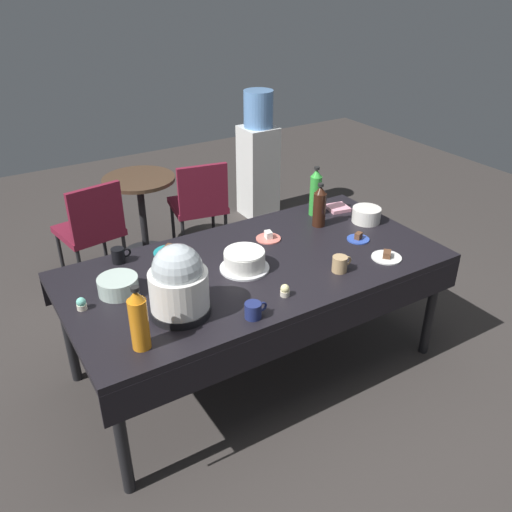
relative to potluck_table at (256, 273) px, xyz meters
name	(u,v)px	position (x,y,z in m)	size (l,w,h in m)	color
ground	(256,364)	(0.00, 0.00, -0.69)	(9.00, 9.00, 0.00)	#383330
potluck_table	(256,273)	(0.00, 0.00, 0.00)	(2.20, 1.10, 0.75)	black
frosted_layer_cake	(244,260)	(-0.09, -0.02, 0.12)	(0.28, 0.28, 0.11)	silver
slow_cooker	(179,283)	(-0.58, -0.23, 0.24)	(0.30, 0.30, 0.38)	black
glass_salad_bowl	(118,285)	(-0.78, 0.11, 0.11)	(0.21, 0.21, 0.09)	#B2C6BC
ceramic_snack_bowl	(366,215)	(0.93, 0.10, 0.11)	(0.19, 0.19, 0.10)	silver
dessert_plate_white	(387,256)	(0.69, -0.35, 0.07)	(0.18, 0.18, 0.04)	white
dessert_plate_coral	(268,237)	(0.23, 0.22, 0.07)	(0.16, 0.16, 0.05)	#E07266
dessert_plate_cobalt	(358,238)	(0.70, -0.08, 0.07)	(0.14, 0.14, 0.05)	#2D4CB2
dessert_plate_teal	(169,251)	(-0.38, 0.38, 0.07)	(0.19, 0.19, 0.05)	teal
cupcake_berry	(196,266)	(-0.33, 0.11, 0.09)	(0.05, 0.05, 0.07)	beige
cupcake_cocoa	(285,290)	(-0.05, -0.37, 0.09)	(0.05, 0.05, 0.07)	beige
cupcake_mint	(81,304)	(-0.99, 0.06, 0.09)	(0.05, 0.05, 0.07)	beige
soda_bottle_orange_juice	(139,320)	(-0.84, -0.38, 0.21)	(0.09, 0.09, 0.32)	orange
soda_bottle_cola	(320,206)	(0.62, 0.22, 0.20)	(0.08, 0.08, 0.29)	#33190F
soda_bottle_lime_soda	(315,193)	(0.70, 0.37, 0.22)	(0.08, 0.08, 0.34)	green
coffee_mug_navy	(254,310)	(-0.29, -0.45, 0.10)	(0.12, 0.08, 0.08)	navy
coffee_mug_tan	(340,264)	(0.36, -0.32, 0.11)	(0.13, 0.09, 0.09)	tan
coffee_mug_black	(119,255)	(-0.67, 0.43, 0.11)	(0.12, 0.08, 0.09)	black
paper_napkin_stack	(338,208)	(0.89, 0.35, 0.07)	(0.14, 0.14, 0.02)	pink
maroon_chair_left	(92,226)	(-0.54, 1.55, -0.20)	(0.50, 0.50, 0.85)	maroon
maroon_chair_right	(200,201)	(0.39, 1.55, -0.20)	(0.51, 0.51, 0.85)	maroon
round_cafe_table	(141,202)	(-0.05, 1.77, -0.19)	(0.60, 0.60, 0.72)	#473323
water_cooler	(258,158)	(1.25, 2.00, -0.10)	(0.32, 0.32, 1.24)	silver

